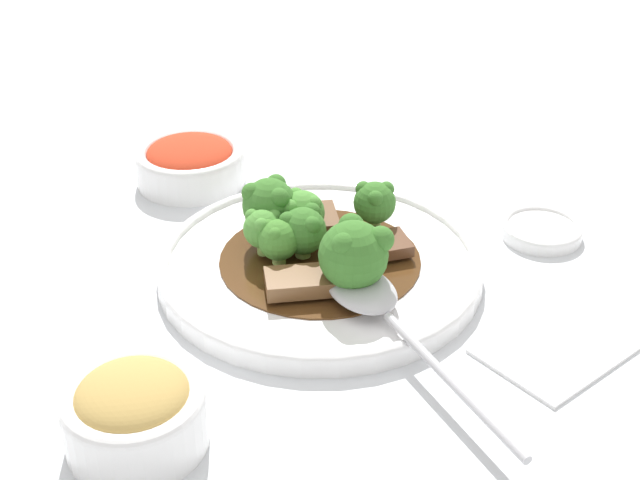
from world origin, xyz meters
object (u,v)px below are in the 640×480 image
Objects in this scene: broccoli_floret_2 at (358,252)px; broccoli_floret_3 at (375,202)px; serving_spoon at (371,301)px; broccoli_floret_0 at (279,239)px; broccoli_floret_1 at (269,204)px; beef_strip_2 at (311,281)px; broccoli_floret_6 at (263,228)px; broccoli_floret_4 at (303,230)px; beef_strip_1 at (320,219)px; broccoli_floret_5 at (299,213)px; sauce_dish at (542,230)px; side_bowl_appetizer at (134,411)px; main_plate at (320,264)px; beef_strip_0 at (368,248)px; side_bowl_kimchi at (190,162)px.

broccoli_floret_3 is at bearing 50.64° from broccoli_floret_2.
broccoli_floret_0 is at bearing 110.08° from serving_spoon.
beef_strip_2 is at bearing -93.64° from broccoli_floret_1.
broccoli_floret_4 is at bearing -34.52° from broccoli_floret_6.
broccoli_floret_5 reaches higher than beef_strip_1.
beef_strip_2 is at bearing 179.64° from sauce_dish.
side_bowl_appetizer is (-0.17, -0.08, 0.00)m from beef_strip_2.
broccoli_floret_0 is at bearing -178.80° from broccoli_floret_4.
main_plate is at bearing -85.12° from broccoli_floret_5.
broccoli_floret_5 is at bearing -34.95° from broccoli_floret_1.
broccoli_floret_6 reaches higher than beef_strip_1.
beef_strip_1 is 1.32× the size of broccoli_floret_6.
sauce_dish is (0.25, -0.07, -0.04)m from broccoli_floret_6.
serving_spoon reaches higher than beef_strip_0.
beef_strip_0 is 0.81× the size of side_bowl_appetizer.
broccoli_floret_6 is at bearing 42.10° from side_bowl_appetizer.
broccoli_floret_6 is 0.37× the size of side_bowl_kimchi.
side_bowl_appetizer reaches higher than serving_spoon.
side_bowl_kimchi is (-0.00, 0.25, -0.00)m from beef_strip_2.
side_bowl_appetizer is at bearing -154.88° from beef_strip_2.
beef_strip_1 is at bearing 78.74° from serving_spoon.
main_plate is 0.21m from side_bowl_kimchi.
broccoli_floret_1 is (0.01, 0.04, 0.01)m from broccoli_floret_0.
broccoli_floret_3 reaches higher than side_bowl_appetizer.
broccoli_floret_1 reaches higher than broccoli_floret_4.
broccoli_floret_6 reaches higher than serving_spoon.
broccoli_floret_6 is (-0.10, 0.01, -0.00)m from broccoli_floret_3.
side_bowl_appetizer is at bearing -170.35° from serving_spoon.
beef_strip_2 is at bearing -88.87° from side_bowl_kimchi.
broccoli_floret_0 is (-0.01, 0.04, 0.02)m from beef_strip_2.
side_bowl_kimchi is at bearing 96.23° from serving_spoon.
broccoli_floret_1 reaches higher than broccoli_floret_0.
broccoli_floret_4 is (0.01, -0.04, -0.01)m from broccoli_floret_1.
broccoli_floret_5 is 0.18m from side_bowl_kimchi.
beef_strip_2 is at bearing 25.12° from side_bowl_appetizer.
broccoli_floret_6 reaches higher than beef_strip_2.
serving_spoon is 0.20m from side_bowl_appetizer.
broccoli_floret_3 reaches higher than serving_spoon.
side_bowl_appetizer is (-0.22, -0.16, 0.00)m from beef_strip_1.
broccoli_floret_2 is 0.22m from side_bowl_appetizer.
beef_strip_0 is at bearing -72.55° from side_bowl_kimchi.
broccoli_floret_3 is (0.09, 0.05, 0.02)m from beef_strip_2.
broccoli_floret_2 is 0.62× the size of side_bowl_appetizer.
beef_strip_1 is at bearing 144.09° from broccoli_floret_3.
beef_strip_1 is 0.07m from broccoli_floret_0.
side_bowl_kimchi reaches higher than serving_spoon.
broccoli_floret_2 is 0.21m from sauce_dish.
serving_spoon is (-0.06, -0.10, -0.02)m from broccoli_floret_3.
broccoli_floret_2 is (0.00, -0.05, 0.04)m from main_plate.
broccoli_floret_6 is at bearing -170.07° from broccoli_floret_5.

